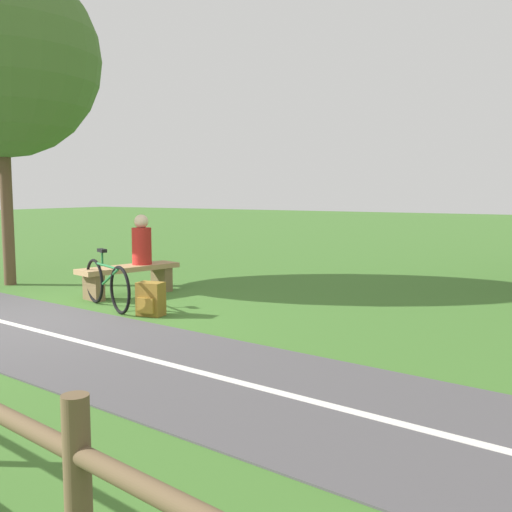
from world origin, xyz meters
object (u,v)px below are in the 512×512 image
backpack (150,299)px  bench (129,275)px  bicycle (107,284)px  tree_far_left (0,58)px  person_seated (142,242)px

backpack → bench: bearing=-126.9°
bench → bicycle: (0.98, 0.49, 0.03)m
bench → bicycle: bearing=40.5°
bicycle → tree_far_left: tree_far_left is taller
bench → tree_far_left: 4.51m
person_seated → tree_far_left: (0.58, -2.67, 3.14)m
person_seated → backpack: bearing=59.4°
bicycle → tree_far_left: size_ratio=0.27×
tree_far_left → bicycle: bearing=78.2°
backpack → tree_far_left: tree_far_left is taller
person_seated → bicycle: size_ratio=0.53×
bench → tree_far_left: size_ratio=0.31×
bicycle → backpack: bicycle is taller
person_seated → bicycle: (1.23, 0.43, -0.50)m
person_seated → bicycle: person_seated is taller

